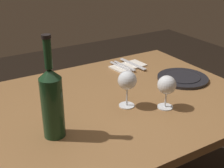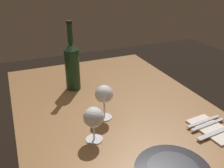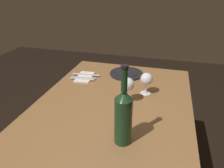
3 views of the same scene
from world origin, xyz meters
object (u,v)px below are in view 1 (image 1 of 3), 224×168
fork_outer (121,67)px  table_knife (133,64)px  fork_inner (124,66)px  wine_glass_right (167,86)px  wine_bottle (52,101)px  wine_glass_left (127,81)px  folded_napkin (128,66)px  dinner_plate (183,78)px

fork_outer → table_knife: size_ratio=0.86×
fork_inner → table_knife: 0.05m
fork_outer → table_knife: (0.08, 0.00, 0.00)m
fork_outer → fork_inner: bearing=0.0°
wine_glass_right → wine_bottle: bearing=174.6°
wine_glass_left → fork_inner: 0.45m
folded_napkin → fork_inner: (-0.03, 0.00, 0.01)m
wine_glass_left → fork_outer: (0.21, 0.37, -0.10)m
wine_glass_left → fork_inner: (0.23, 0.37, -0.10)m
wine_glass_right → wine_bottle: wine_bottle is taller
wine_glass_left → folded_napkin: size_ratio=0.78×
wine_glass_right → wine_bottle: (-0.47, 0.04, 0.04)m
wine_glass_left → folded_napkin: bearing=55.5°
wine_glass_right → fork_inner: size_ratio=0.79×
wine_bottle → table_knife: 0.76m
wine_glass_left → wine_bottle: (-0.34, -0.05, 0.02)m
folded_napkin → fork_outer: 0.05m
folded_napkin → fork_outer: fork_outer is taller
folded_napkin → table_knife: (0.03, 0.00, 0.01)m
dinner_plate → wine_glass_left: bearing=-167.7°
wine_glass_right → wine_bottle: 0.47m
dinner_plate → table_knife: dinner_plate is taller
wine_glass_left → fork_outer: bearing=61.0°
wine_bottle → wine_glass_left: bearing=8.2°
fork_outer → table_knife: 0.08m
fork_outer → folded_napkin: bearing=0.0°
folded_napkin → fork_outer: size_ratio=1.10×
table_knife → folded_napkin: bearing=180.0°
folded_napkin → fork_outer: (-0.05, 0.00, 0.01)m
wine_bottle → dinner_plate: wine_bottle is taller
wine_bottle → fork_outer: (0.54, 0.42, -0.13)m
wine_glass_left → fork_outer: size_ratio=0.87×
wine_glass_right → table_knife: 0.50m
wine_glass_right → table_knife: bearing=71.5°
folded_napkin → fork_inner: bearing=180.0°
fork_outer → wine_glass_right: bearing=-99.3°
wine_glass_left → fork_outer: wine_glass_left is taller
wine_glass_left → table_knife: bearing=52.5°
fork_inner → dinner_plate: bearing=-60.7°
wine_bottle → dinner_plate: size_ratio=1.46×
wine_glass_left → fork_inner: size_ratio=0.87×
dinner_plate → folded_napkin: bearing=115.4°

